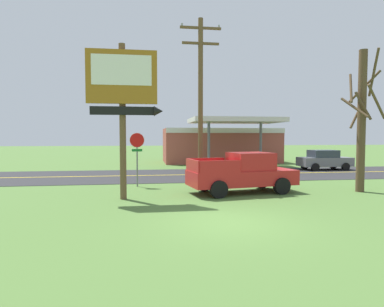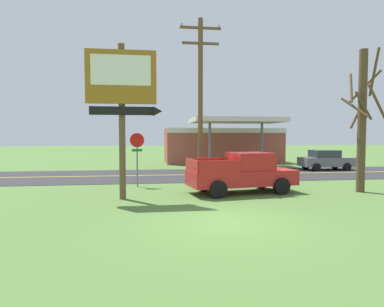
# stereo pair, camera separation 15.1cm
# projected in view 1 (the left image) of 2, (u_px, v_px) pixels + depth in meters

# --- Properties ---
(ground_plane) EXTENTS (180.00, 180.00, 0.00)m
(ground_plane) POSITION_uv_depth(u_px,v_px,m) (227.00, 223.00, 10.41)
(ground_plane) COLOR #4C7033
(road_asphalt) EXTENTS (140.00, 8.00, 0.02)m
(road_asphalt) POSITION_uv_depth(u_px,v_px,m) (182.00, 175.00, 23.26)
(road_asphalt) COLOR #2B2B2D
(road_asphalt) RESTS_ON ground
(road_centre_line) EXTENTS (126.00, 0.20, 0.01)m
(road_centre_line) POSITION_uv_depth(u_px,v_px,m) (182.00, 175.00, 23.26)
(road_centre_line) COLOR gold
(road_centre_line) RESTS_ON road_asphalt
(motel_sign) EXTENTS (3.24, 0.54, 6.73)m
(motel_sign) POSITION_uv_depth(u_px,v_px,m) (124.00, 93.00, 13.97)
(motel_sign) COLOR brown
(motel_sign) RESTS_ON ground
(stop_sign) EXTENTS (0.80, 0.08, 2.95)m
(stop_sign) POSITION_uv_depth(u_px,v_px,m) (137.00, 150.00, 17.82)
(stop_sign) COLOR slate
(stop_sign) RESTS_ON ground
(utility_pole) EXTENTS (2.19, 0.26, 8.95)m
(utility_pole) POSITION_uv_depth(u_px,v_px,m) (201.00, 98.00, 17.33)
(utility_pole) COLOR brown
(utility_pole) RESTS_ON ground
(bare_tree) EXTENTS (2.06, 2.12, 6.99)m
(bare_tree) POSITION_uv_depth(u_px,v_px,m) (362.00, 118.00, 16.09)
(bare_tree) COLOR brown
(bare_tree) RESTS_ON ground
(gas_station) EXTENTS (12.00, 11.50, 4.40)m
(gas_station) POSITION_uv_depth(u_px,v_px,m) (221.00, 144.00, 34.91)
(gas_station) COLOR #A84C42
(gas_station) RESTS_ON ground
(pickup_red_parked_on_lawn) EXTENTS (5.45, 2.87, 1.96)m
(pickup_red_parked_on_lawn) POSITION_uv_depth(u_px,v_px,m) (243.00, 173.00, 15.92)
(pickup_red_parked_on_lawn) COLOR red
(pickup_red_parked_on_lawn) RESTS_ON ground
(car_grey_near_lane) EXTENTS (4.20, 2.00, 1.64)m
(car_grey_near_lane) POSITION_uv_depth(u_px,v_px,m) (324.00, 160.00, 26.89)
(car_grey_near_lane) COLOR slate
(car_grey_near_lane) RESTS_ON ground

